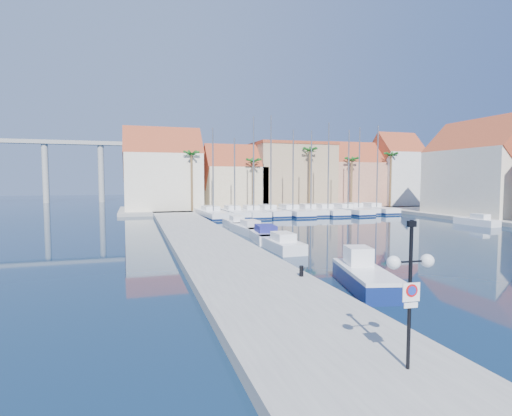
{
  "coord_description": "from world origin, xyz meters",
  "views": [
    {
      "loc": [
        -14.62,
        -20.19,
        5.39
      ],
      "look_at": [
        -4.82,
        11.8,
        3.0
      ],
      "focal_mm": 28.0,
      "sensor_mm": 36.0,
      "label": 1
    }
  ],
  "objects": [
    {
      "name": "ground",
      "position": [
        0.0,
        0.0,
        0.0
      ],
      "size": [
        260.0,
        260.0,
        0.0
      ],
      "primitive_type": "plane",
      "color": "black",
      "rests_on": "ground"
    },
    {
      "name": "quay_west",
      "position": [
        -9.0,
        13.5,
        0.25
      ],
      "size": [
        6.0,
        77.0,
        0.5
      ],
      "primitive_type": "cube",
      "color": "gray",
      "rests_on": "ground"
    },
    {
      "name": "shore_north",
      "position": [
        10.0,
        48.0,
        0.25
      ],
      "size": [
        54.0,
        16.0,
        0.5
      ],
      "primitive_type": "cube",
      "color": "gray",
      "rests_on": "ground"
    },
    {
      "name": "lamp_post",
      "position": [
        -7.93,
        -11.79,
        3.04
      ],
      "size": [
        1.31,
        0.41,
        3.87
      ],
      "rotation": [
        0.0,
        0.0,
        -0.06
      ],
      "color": "black",
      "rests_on": "quay_west"
    },
    {
      "name": "bollard",
      "position": [
        -6.6,
        -1.86,
        0.77
      ],
      "size": [
        0.22,
        0.22,
        0.54
      ],
      "primitive_type": "cylinder",
      "color": "black",
      "rests_on": "quay_west"
    },
    {
      "name": "fishing_boat",
      "position": [
        -3.78,
        -3.12,
        0.64
      ],
      "size": [
        3.04,
        5.75,
        1.92
      ],
      "rotation": [
        0.0,
        0.0,
        -0.23
      ],
      "color": "navy",
      "rests_on": "ground"
    },
    {
      "name": "motorboat_west_0",
      "position": [
        -3.91,
        8.29,
        0.51
      ],
      "size": [
        1.98,
        6.03,
        1.4
      ],
      "rotation": [
        0.0,
        0.0,
        0.01
      ],
      "color": "white",
      "rests_on": "ground"
    },
    {
      "name": "motorboat_west_1",
      "position": [
        -3.53,
        13.47,
        0.51
      ],
      "size": [
        2.97,
        7.24,
        1.4
      ],
      "rotation": [
        0.0,
        0.0,
        -0.1
      ],
      "color": "white",
      "rests_on": "ground"
    },
    {
      "name": "motorboat_west_2",
      "position": [
        -3.71,
        17.97,
        0.51
      ],
      "size": [
        2.43,
        6.39,
        1.4
      ],
      "rotation": [
        0.0,
        0.0,
        0.07
      ],
      "color": "white",
      "rests_on": "ground"
    },
    {
      "name": "motorboat_west_3",
      "position": [
        -3.75,
        23.01,
        0.51
      ],
      "size": [
        1.83,
        5.67,
        1.4
      ],
      "rotation": [
        0.0,
        0.0,
        -0.0
      ],
      "color": "white",
      "rests_on": "ground"
    },
    {
      "name": "motorboat_east_1",
      "position": [
        24.01,
        16.89,
        0.51
      ],
      "size": [
        2.03,
        5.28,
        1.4
      ],
      "rotation": [
        0.0,
        0.0,
        0.07
      ],
      "color": "white",
      "rests_on": "ground"
    },
    {
      "name": "sailboat_0",
      "position": [
        -4.04,
        35.6,
        0.57
      ],
      "size": [
        3.67,
        11.35,
        12.55
      ],
      "rotation": [
        0.0,
        0.0,
        0.06
      ],
      "color": "white",
      "rests_on": "ground"
    },
    {
      "name": "sailboat_1",
      "position": [
        -0.76,
        36.12,
        0.57
      ],
      "size": [
        2.76,
        10.1,
        11.31
      ],
      "rotation": [
        0.0,
        0.0,
        0.01
      ],
      "color": "white",
      "rests_on": "ground"
    },
    {
      "name": "sailboat_2",
      "position": [
        1.93,
        35.53,
        0.6
      ],
      "size": [
        3.12,
        10.45,
        14.39
      ],
      "rotation": [
        0.0,
        0.0,
        -0.04
      ],
      "color": "white",
      "rests_on": "ground"
    },
    {
      "name": "sailboat_3",
      "position": [
        4.78,
        36.25,
        0.61
      ],
      "size": [
        3.0,
        10.54,
        14.77
      ],
      "rotation": [
        0.0,
        0.0,
        0.02
      ],
      "color": "white",
      "rests_on": "ground"
    },
    {
      "name": "sailboat_4",
      "position": [
        8.15,
        35.89,
        0.57
      ],
      "size": [
        3.11,
        11.57,
        12.77
      ],
      "rotation": [
        0.0,
        0.0,
        -0.01
      ],
      "color": "white",
      "rests_on": "ground"
    },
    {
      "name": "sailboat_5",
      "position": [
        11.21,
        35.92,
        0.59
      ],
      "size": [
        3.32,
        9.85,
        12.77
      ],
      "rotation": [
        0.0,
        0.0,
        -0.08
      ],
      "color": "white",
      "rests_on": "ground"
    },
    {
      "name": "sailboat_6",
      "position": [
        13.83,
        35.51,
        0.59
      ],
      "size": [
        3.35,
        10.9,
        13.97
      ],
      "rotation": [
        0.0,
        0.0,
        -0.05
      ],
      "color": "white",
      "rests_on": "ground"
    },
    {
      "name": "sailboat_7",
      "position": [
        17.12,
        35.39,
        0.57
      ],
      "size": [
        3.76,
        11.32,
        12.96
      ],
      "rotation": [
        0.0,
        0.0,
        0.07
      ],
      "color": "white",
      "rests_on": "ground"
    },
    {
      "name": "sailboat_8",
      "position": [
        19.85,
        36.62,
        0.61
      ],
      "size": [
        2.65,
        9.67,
        13.64
      ],
      "rotation": [
        0.0,
        0.0,
        0.01
      ],
      "color": "white",
      "rests_on": "ground"
    },
    {
      "name": "sailboat_9",
      "position": [
        22.86,
        36.13,
        0.6
      ],
      "size": [
        2.85,
        10.26,
        14.03
      ],
      "rotation": [
        0.0,
        0.0,
        -0.01
      ],
      "color": "white",
      "rests_on": "ground"
    },
    {
      "name": "building_0",
      "position": [
        -10.0,
        47.0,
        6.52
      ],
      "size": [
        12.3,
        9.0,
        13.5
      ],
      "color": "beige",
      "rests_on": "shore_north"
    },
    {
      "name": "building_1",
      "position": [
        2.0,
        47.0,
        5.3
      ],
      "size": [
        10.3,
        8.0,
        11.0
      ],
      "color": "#C3B089",
      "rests_on": "shore_north"
    },
    {
      "name": "building_2",
      "position": [
        13.0,
        48.0,
        6.26
      ],
      "size": [
        14.2,
        10.2,
        11.5
      ],
      "color": "tan",
      "rests_on": "shore_north"
    },
    {
      "name": "building_3",
      "position": [
        25.0,
        47.0,
        5.86
      ],
      "size": [
        10.3,
        8.0,
        12.0
      ],
      "color": "#B9775D",
      "rests_on": "shore_north"
    },
    {
      "name": "building_4",
      "position": [
        34.0,
        46.0,
        6.97
      ],
      "size": [
        8.3,
        8.0,
        14.0
      ],
      "color": "silver",
      "rests_on": "shore_north"
    },
    {
      "name": "building_6",
      "position": [
        32.0,
        24.0,
        6.52
      ],
      "size": [
        9.0,
        14.3,
        13.5
      ],
      "color": "beige",
      "rests_on": "shore_east"
    },
    {
      "name": "palm_0",
      "position": [
        -6.0,
        42.0,
        9.08
      ],
      "size": [
        2.6,
        2.6,
        10.15
      ],
      "color": "brown",
      "rests_on": "shore_north"
    },
    {
      "name": "palm_1",
      "position": [
        4.0,
        42.0,
        8.14
      ],
      "size": [
        2.6,
        2.6,
        9.15
      ],
      "color": "brown",
      "rests_on": "shore_north"
    },
    {
      "name": "palm_2",
      "position": [
        14.0,
        42.0,
        10.02
      ],
      "size": [
        2.6,
        2.6,
        11.15
      ],
      "color": "brown",
      "rests_on": "shore_north"
    },
    {
      "name": "palm_3",
      "position": [
        22.0,
        42.0,
        8.61
      ],
      "size": [
        2.6,
        2.6,
        9.65
      ],
      "color": "brown",
      "rests_on": "shore_north"
    },
    {
      "name": "palm_4",
      "position": [
        30.0,
        42.0,
        9.55
      ],
      "size": [
        2.6,
        2.6,
        10.65
      ],
      "color": "brown",
      "rests_on": "shore_north"
    },
    {
      "name": "viaduct",
      "position": [
        -39.07,
        82.0,
        10.25
      ],
      "size": [
        48.0,
        2.2,
        14.45
      ],
      "color": "#9E9E99",
      "rests_on": "ground"
    }
  ]
}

